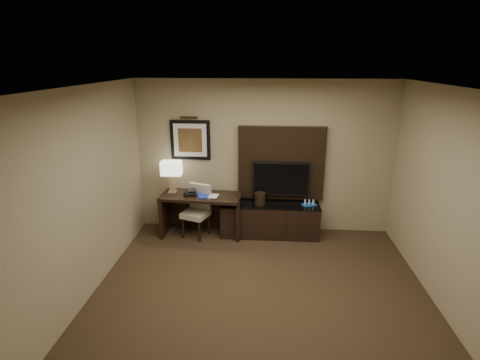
# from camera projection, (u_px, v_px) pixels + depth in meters

# --- Properties ---
(floor) EXTENTS (4.50, 5.00, 0.01)m
(floor) POSITION_uv_depth(u_px,v_px,m) (260.00, 314.00, 4.63)
(floor) COLOR #302215
(floor) RESTS_ON ground
(ceiling) EXTENTS (4.50, 5.00, 0.01)m
(ceiling) POSITION_uv_depth(u_px,v_px,m) (264.00, 90.00, 3.80)
(ceiling) COLOR silver
(ceiling) RESTS_ON wall_back
(wall_back) EXTENTS (4.50, 0.01, 2.70)m
(wall_back) POSITION_uv_depth(u_px,v_px,m) (264.00, 158.00, 6.59)
(wall_back) COLOR #968A66
(wall_back) RESTS_ON floor
(wall_left) EXTENTS (0.01, 5.00, 2.70)m
(wall_left) POSITION_uv_depth(u_px,v_px,m) (69.00, 207.00, 4.37)
(wall_left) COLOR #968A66
(wall_left) RESTS_ON floor
(wall_right) EXTENTS (0.01, 5.00, 2.70)m
(wall_right) POSITION_uv_depth(u_px,v_px,m) (469.00, 219.00, 4.06)
(wall_right) COLOR #968A66
(wall_right) RESTS_ON floor
(desk) EXTENTS (1.43, 0.69, 0.75)m
(desk) POSITION_uv_depth(u_px,v_px,m) (202.00, 215.00, 6.63)
(desk) COLOR black
(desk) RESTS_ON floor
(credenza) EXTENTS (1.71, 0.48, 0.59)m
(credenza) POSITION_uv_depth(u_px,v_px,m) (270.00, 220.00, 6.62)
(credenza) COLOR black
(credenza) RESTS_ON floor
(tv_wall_panel) EXTENTS (1.50, 0.12, 1.30)m
(tv_wall_panel) POSITION_uv_depth(u_px,v_px,m) (281.00, 163.00, 6.54)
(tv_wall_panel) COLOR black
(tv_wall_panel) RESTS_ON wall_back
(tv) EXTENTS (1.00, 0.08, 0.60)m
(tv) POSITION_uv_depth(u_px,v_px,m) (281.00, 178.00, 6.52)
(tv) COLOR black
(tv) RESTS_ON tv_wall_panel
(artwork) EXTENTS (0.70, 0.04, 0.70)m
(artwork) POSITION_uv_depth(u_px,v_px,m) (190.00, 140.00, 6.57)
(artwork) COLOR black
(artwork) RESTS_ON wall_back
(picture_light) EXTENTS (0.04, 0.04, 0.30)m
(picture_light) POSITION_uv_depth(u_px,v_px,m) (189.00, 117.00, 6.41)
(picture_light) COLOR #3F2B14
(picture_light) RESTS_ON wall_back
(desk_chair) EXTENTS (0.55, 0.59, 0.86)m
(desk_chair) POSITION_uv_depth(u_px,v_px,m) (196.00, 214.00, 6.53)
(desk_chair) COLOR beige
(desk_chair) RESTS_ON floor
(table_lamp) EXTENTS (0.40, 0.28, 0.59)m
(table_lamp) POSITION_uv_depth(u_px,v_px,m) (172.00, 176.00, 6.57)
(table_lamp) COLOR tan
(table_lamp) RESTS_ON desk
(desk_phone) EXTENTS (0.23, 0.21, 0.10)m
(desk_phone) POSITION_uv_depth(u_px,v_px,m) (190.00, 192.00, 6.49)
(desk_phone) COLOR black
(desk_phone) RESTS_ON desk
(blue_folder) EXTENTS (0.29, 0.34, 0.02)m
(blue_folder) POSITION_uv_depth(u_px,v_px,m) (204.00, 195.00, 6.47)
(blue_folder) COLOR #182CA1
(blue_folder) RESTS_ON desk
(book) EXTENTS (0.16, 0.04, 0.22)m
(book) POSITION_uv_depth(u_px,v_px,m) (209.00, 191.00, 6.41)
(book) COLOR #B8B390
(book) RESTS_ON desk
(ice_bucket) EXTENTS (0.22, 0.22, 0.22)m
(ice_bucket) POSITION_uv_depth(u_px,v_px,m) (260.00, 199.00, 6.48)
(ice_bucket) COLOR black
(ice_bucket) RESTS_ON credenza
(minibar_tray) EXTENTS (0.27, 0.21, 0.09)m
(minibar_tray) POSITION_uv_depth(u_px,v_px,m) (309.00, 203.00, 6.47)
(minibar_tray) COLOR #1A55AC
(minibar_tray) RESTS_ON credenza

